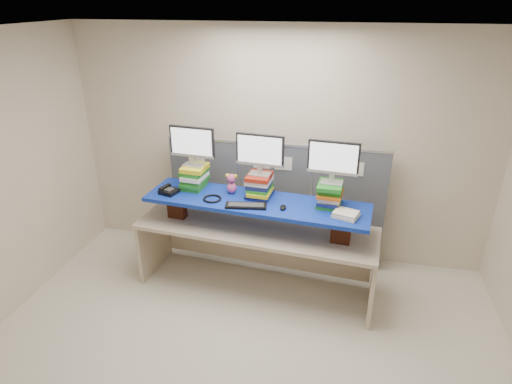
% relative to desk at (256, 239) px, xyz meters
% --- Properties ---
extents(room, '(5.00, 4.00, 2.80)m').
position_rel_desk_xyz_m(room, '(0.08, -1.13, 0.77)').
color(room, beige).
rests_on(room, ground).
extents(cubicle_partition, '(2.60, 0.06, 1.53)m').
position_rel_desk_xyz_m(cubicle_partition, '(0.08, 0.65, 0.14)').
color(cubicle_partition, '#464A53').
rests_on(cubicle_partition, ground).
extents(desk, '(2.64, 0.97, 0.79)m').
position_rel_desk_xyz_m(desk, '(0.00, 0.00, 0.00)').
color(desk, '#C4AF95').
rests_on(desk, ground).
extents(brick_pier_left, '(0.20, 0.12, 0.27)m').
position_rel_desk_xyz_m(brick_pier_left, '(-0.90, 0.03, 0.29)').
color(brick_pier_left, maroon).
rests_on(brick_pier_left, desk).
extents(brick_pier_right, '(0.20, 0.12, 0.27)m').
position_rel_desk_xyz_m(brick_pier_right, '(0.90, -0.12, 0.29)').
color(brick_pier_right, maroon).
rests_on(brick_pier_right, desk).
extents(blue_board, '(2.40, 0.78, 0.04)m').
position_rel_desk_xyz_m(blue_board, '(0.00, 0.00, 0.45)').
color(blue_board, '#0B3D92').
rests_on(blue_board, brick_pier_left).
extents(book_stack_left, '(0.28, 0.33, 0.26)m').
position_rel_desk_xyz_m(book_stack_left, '(-0.74, 0.18, 0.60)').
color(book_stack_left, '#228122').
rests_on(book_stack_left, blue_board).
extents(book_stack_center, '(0.28, 0.32, 0.25)m').
position_rel_desk_xyz_m(book_stack_center, '(0.01, 0.12, 0.59)').
color(book_stack_center, navy).
rests_on(book_stack_center, blue_board).
extents(book_stack_right, '(0.26, 0.33, 0.25)m').
position_rel_desk_xyz_m(book_stack_right, '(0.75, 0.06, 0.59)').
color(book_stack_right, '#228122').
rests_on(book_stack_right, blue_board).
extents(monitor_left, '(0.50, 0.16, 0.44)m').
position_rel_desk_xyz_m(monitor_left, '(-0.74, 0.18, 0.98)').
color(monitor_left, '#B4B4B9').
rests_on(monitor_left, book_stack_left).
extents(monitor_center, '(0.50, 0.16, 0.44)m').
position_rel_desk_xyz_m(monitor_center, '(0.02, 0.12, 0.96)').
color(monitor_center, '#B4B4B9').
rests_on(monitor_center, book_stack_center).
extents(monitor_right, '(0.50, 0.16, 0.44)m').
position_rel_desk_xyz_m(monitor_right, '(0.76, 0.06, 0.96)').
color(monitor_right, '#B4B4B9').
rests_on(monitor_right, book_stack_right).
extents(keyboard, '(0.43, 0.20, 0.03)m').
position_rel_desk_xyz_m(keyboard, '(-0.07, -0.16, 0.48)').
color(keyboard, black).
rests_on(keyboard, blue_board).
extents(mouse, '(0.08, 0.12, 0.03)m').
position_rel_desk_xyz_m(mouse, '(0.31, -0.12, 0.48)').
color(mouse, black).
rests_on(mouse, blue_board).
extents(desk_phone, '(0.22, 0.20, 0.08)m').
position_rel_desk_xyz_m(desk_phone, '(-0.97, -0.02, 0.50)').
color(desk_phone, black).
rests_on(desk_phone, blue_board).
extents(headset, '(0.24, 0.24, 0.02)m').
position_rel_desk_xyz_m(headset, '(-0.46, -0.07, 0.48)').
color(headset, black).
rests_on(headset, blue_board).
extents(plush_toy, '(0.13, 0.10, 0.22)m').
position_rel_desk_xyz_m(plush_toy, '(-0.30, 0.13, 0.58)').
color(plush_toy, '#D04F8B').
rests_on(plush_toy, blue_board).
extents(binder_stack, '(0.28, 0.25, 0.06)m').
position_rel_desk_xyz_m(binder_stack, '(0.93, -0.16, 0.49)').
color(binder_stack, silver).
rests_on(binder_stack, blue_board).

